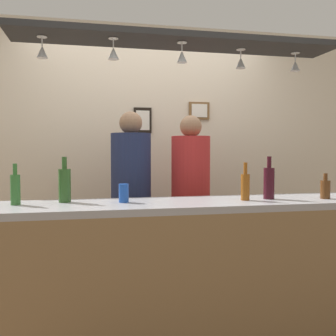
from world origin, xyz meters
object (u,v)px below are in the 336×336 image
(person_middle_navy_shirt, at_px, (131,189))
(bottle_wine_dark_red, at_px, (269,182))
(drink_can, at_px, (124,193))
(bottle_beer_green_import, at_px, (15,188))
(person_right_red_shirt, at_px, (191,189))
(bottle_beer_brown_stubby, at_px, (325,189))
(bottle_beer_amber_tall, at_px, (245,186))
(picture_frame_upper_small, at_px, (199,111))
(bottle_champagne_green, at_px, (65,184))
(picture_frame_crest, at_px, (143,120))

(person_middle_navy_shirt, height_order, bottle_wine_dark_red, person_middle_navy_shirt)
(drink_can, bearing_deg, bottle_beer_green_import, 177.82)
(person_right_red_shirt, relative_size, bottle_beer_brown_stubby, 9.06)
(person_right_red_shirt, xyz_separation_m, bottle_beer_brown_stubby, (0.76, -0.84, 0.07))
(bottle_beer_green_import, bearing_deg, bottle_beer_brown_stubby, -3.45)
(bottle_beer_brown_stubby, xyz_separation_m, bottle_beer_green_import, (-2.09, 0.13, 0.03))
(bottle_beer_amber_tall, bearing_deg, person_right_red_shirt, 101.65)
(person_middle_navy_shirt, xyz_separation_m, picture_frame_upper_small, (0.79, 0.63, 0.74))
(person_right_red_shirt, relative_size, bottle_champagne_green, 5.43)
(bottle_beer_brown_stubby, distance_m, picture_frame_upper_small, 1.69)
(person_right_red_shirt, xyz_separation_m, bottle_wine_dark_red, (0.36, -0.78, 0.12))
(bottle_wine_dark_red, distance_m, bottle_champagne_green, 1.40)
(bottle_beer_green_import, bearing_deg, picture_frame_crest, 53.40)
(picture_frame_upper_small, bearing_deg, drink_can, -123.87)
(person_right_red_shirt, distance_m, bottle_beer_brown_stubby, 1.14)
(person_right_red_shirt, height_order, picture_frame_crest, picture_frame_crest)
(person_middle_navy_shirt, xyz_separation_m, bottle_beer_brown_stubby, (1.28, -0.84, 0.06))
(bottle_beer_green_import, bearing_deg, person_right_red_shirt, 28.27)
(picture_frame_crest, bearing_deg, picture_frame_upper_small, 0.00)
(person_middle_navy_shirt, height_order, bottle_beer_amber_tall, person_middle_navy_shirt)
(bottle_champagne_green, distance_m, picture_frame_upper_small, 1.93)
(bottle_wine_dark_red, relative_size, bottle_champagne_green, 1.00)
(bottle_wine_dark_red, relative_size, bottle_beer_green_import, 1.15)
(bottle_champagne_green, relative_size, picture_frame_upper_small, 1.36)
(bottle_champagne_green, bearing_deg, bottle_beer_green_import, -168.01)
(bottle_beer_brown_stubby, xyz_separation_m, bottle_champagne_green, (-1.79, 0.19, 0.05))
(drink_can, distance_m, picture_frame_crest, 1.52)
(person_middle_navy_shirt, relative_size, bottle_beer_green_import, 6.36)
(drink_can, bearing_deg, picture_frame_upper_small, 56.13)
(bottle_wine_dark_red, height_order, picture_frame_crest, picture_frame_crest)
(bottle_wine_dark_red, relative_size, drink_can, 2.46)
(drink_can, bearing_deg, person_right_red_shirt, 48.48)
(bottle_wine_dark_red, xyz_separation_m, picture_frame_upper_small, (-0.10, 1.40, 0.64))
(bottle_champagne_green, bearing_deg, person_middle_navy_shirt, 52.01)
(bottle_beer_amber_tall, xyz_separation_m, bottle_wine_dark_red, (0.19, 0.03, 0.02))
(bottle_wine_dark_red, xyz_separation_m, bottle_champagne_green, (-1.40, 0.12, 0.00))
(picture_frame_upper_small, bearing_deg, bottle_wine_dark_red, -86.02)
(bottle_beer_amber_tall, height_order, drink_can, bottle_beer_amber_tall)
(bottle_wine_dark_red, height_order, bottle_beer_brown_stubby, bottle_wine_dark_red)
(bottle_beer_green_import, xyz_separation_m, picture_frame_crest, (1.00, 1.34, 0.54))
(bottle_beer_amber_tall, distance_m, picture_frame_crest, 1.61)
(drink_can, height_order, picture_frame_crest, picture_frame_crest)
(person_middle_navy_shirt, xyz_separation_m, bottle_beer_amber_tall, (0.69, -0.81, 0.09))
(person_right_red_shirt, xyz_separation_m, bottle_champagne_green, (-1.04, -0.65, 0.12))
(bottle_beer_green_import, relative_size, drink_can, 2.13)
(bottle_champagne_green, bearing_deg, bottle_wine_dark_red, -4.99)
(bottle_beer_amber_tall, relative_size, picture_frame_upper_small, 1.18)
(bottle_beer_amber_tall, distance_m, bottle_beer_brown_stubby, 0.59)
(bottle_beer_amber_tall, height_order, bottle_champagne_green, bottle_champagne_green)
(person_right_red_shirt, distance_m, bottle_beer_amber_tall, 0.83)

